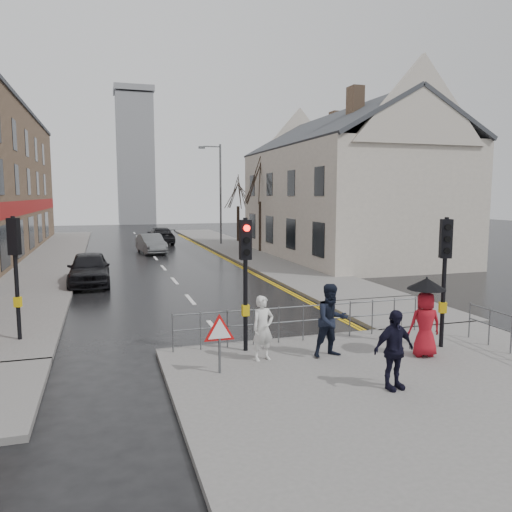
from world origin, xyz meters
TOP-DOWN VIEW (x-y plane):
  - ground at (0.00, 0.00)m, footprint 120.00×120.00m
  - near_pavement at (3.00, -3.50)m, footprint 10.00×9.00m
  - left_pavement at (-6.50, 23.00)m, footprint 4.00×44.00m
  - right_pavement at (6.50, 25.00)m, footprint 4.00×40.00m
  - pavement_bridge_right at (6.50, 3.00)m, footprint 4.00×4.20m
  - building_right_cream at (12.00, 18.00)m, footprint 9.00×16.40m
  - church_tower at (1.50, 62.00)m, footprint 5.00×5.00m
  - traffic_signal_near_left at (0.20, 0.20)m, footprint 0.28×0.27m
  - traffic_signal_near_right at (5.20, -1.00)m, footprint 0.34×0.33m
  - traffic_signal_far_left at (-5.50, 3.00)m, footprint 0.34×0.33m
  - guard_railing_front at (1.95, 0.60)m, footprint 7.14×0.04m
  - warning_sign at (-0.80, -1.21)m, footprint 0.80×0.07m
  - street_lamp at (5.82, 28.00)m, footprint 1.83×0.25m
  - tree_near at (7.50, 22.00)m, footprint 2.40×2.40m
  - tree_far at (8.00, 30.00)m, footprint 2.40×2.40m
  - pedestrian_a at (0.40, -0.64)m, footprint 0.65×0.50m
  - pedestrian_b at (2.09, -0.87)m, footprint 0.94×0.76m
  - pedestrian_with_umbrella at (4.30, -1.52)m, footprint 0.96×0.96m
  - pedestrian_d at (2.40, -3.14)m, footprint 1.02×0.54m
  - car_parked at (-3.87, 12.00)m, footprint 1.81×4.48m
  - car_mid at (0.00, 23.95)m, footprint 1.97×4.27m
  - car_far at (1.36, 30.66)m, footprint 2.24×4.92m

SIDE VIEW (x-z plane):
  - ground at x=0.00m, z-range 0.00..0.00m
  - near_pavement at x=3.00m, z-range 0.00..0.14m
  - left_pavement at x=-6.50m, z-range 0.00..0.14m
  - right_pavement at x=6.50m, z-range 0.00..0.14m
  - pavement_bridge_right at x=6.50m, z-range 0.00..0.14m
  - car_mid at x=0.00m, z-range 0.00..1.36m
  - car_far at x=1.36m, z-range 0.00..1.40m
  - car_parked at x=-3.87m, z-range 0.00..1.52m
  - guard_railing_front at x=1.95m, z-range 0.36..1.36m
  - pedestrian_a at x=0.40m, z-range 0.14..1.71m
  - pedestrian_d at x=2.40m, z-range 0.14..1.80m
  - warning_sign at x=-0.80m, z-range 0.37..1.72m
  - pedestrian_b at x=2.09m, z-range 0.14..1.96m
  - pedestrian_with_umbrella at x=4.30m, z-range 0.25..2.21m
  - traffic_signal_near_left at x=0.20m, z-range 0.76..4.16m
  - traffic_signal_near_right at x=5.20m, z-range 0.76..4.16m
  - traffic_signal_far_left at x=-5.50m, z-range 0.76..4.16m
  - tree_far at x=8.00m, z-range 1.60..7.24m
  - street_lamp at x=5.82m, z-range 0.71..8.71m
  - building_right_cream at x=12.00m, z-range -0.27..9.83m
  - tree_near at x=7.50m, z-range 1.85..8.43m
  - church_tower at x=1.50m, z-range 0.00..18.00m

